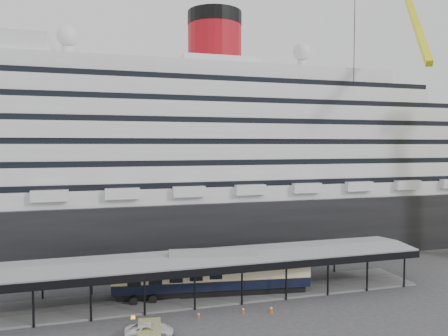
{
  "coord_description": "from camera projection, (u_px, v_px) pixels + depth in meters",
  "views": [
    {
      "loc": [
        -13.73,
        -47.8,
        19.13
      ],
      "look_at": [
        2.74,
        8.0,
        16.09
      ],
      "focal_mm": 35.0,
      "sensor_mm": 36.0,
      "label": 1
    }
  ],
  "objects": [
    {
      "name": "port_truck",
      "position": [
        149.0,
        331.0,
        43.44
      ],
      "size": [
        5.07,
        2.82,
        1.34
      ],
      "primitive_type": "imported",
      "rotation": [
        0.0,
        0.0,
        1.44
      ],
      "color": "silver",
      "rests_on": "ground"
    },
    {
      "name": "ground",
      "position": [
        221.0,
        310.0,
        50.67
      ],
      "size": [
        200.0,
        200.0,
        0.0
      ],
      "primitive_type": "plane",
      "color": "#363638",
      "rests_on": "ground"
    },
    {
      "name": "traffic_cone_left",
      "position": [
        199.0,
        315.0,
        48.37
      ],
      "size": [
        0.42,
        0.42,
        0.67
      ],
      "rotation": [
        0.0,
        0.0,
        0.27
      ],
      "color": "#D2460B",
      "rests_on": "ground"
    },
    {
      "name": "pullman_carriage",
      "position": [
        213.0,
        273.0,
        55.4
      ],
      "size": [
        25.07,
        6.57,
        24.42
      ],
      "rotation": [
        0.0,
        0.0,
        -0.14
      ],
      "color": "black",
      "rests_on": "ground"
    },
    {
      "name": "traffic_cone_mid",
      "position": [
        243.0,
        310.0,
        49.83
      ],
      "size": [
        0.42,
        0.42,
        0.66
      ],
      "rotation": [
        0.0,
        0.0,
        -0.3
      ],
      "color": "#E14C0C",
      "rests_on": "ground"
    },
    {
      "name": "cruise_ship",
      "position": [
        173.0,
        149.0,
        80.37
      ],
      "size": [
        130.0,
        30.0,
        43.9
      ],
      "color": "black",
      "rests_on": "ground"
    },
    {
      "name": "traffic_cone_right",
      "position": [
        271.0,
        309.0,
        49.87
      ],
      "size": [
        0.52,
        0.52,
        0.84
      ],
      "rotation": [
        0.0,
        0.0,
        -0.25
      ],
      "color": "#E1550C",
      "rests_on": "ground"
    },
    {
      "name": "platform_canopy",
      "position": [
        210.0,
        277.0,
        55.33
      ],
      "size": [
        56.0,
        9.18,
        5.3
      ],
      "color": "slate",
      "rests_on": "ground"
    }
  ]
}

